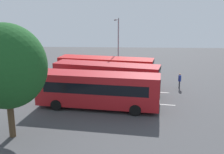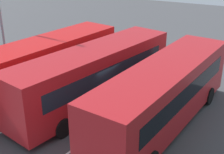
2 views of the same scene
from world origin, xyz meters
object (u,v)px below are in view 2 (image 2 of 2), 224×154
at_px(bus_far_left, 165,93).
at_px(pedestrian, 120,43).
at_px(bus_center_left, 95,74).
at_px(street_lamp, 2,11).
at_px(bus_center_right, 42,65).

xyz_separation_m(bus_far_left, pedestrian, (8.47, 6.47, -0.73)).
xyz_separation_m(bus_center_left, pedestrian, (7.98, 2.31, -0.73)).
height_order(bus_center_left, street_lamp, street_lamp).
bearing_deg(bus_center_left, street_lamp, 95.51).
distance_m(bus_center_right, street_lamp, 4.93).
bearing_deg(bus_far_left, bus_center_right, 96.22).
relative_size(bus_center_left, bus_center_right, 1.00).
relative_size(bus_far_left, bus_center_right, 1.00).
height_order(bus_far_left, bus_center_left, same).
height_order(bus_far_left, pedestrian, bus_far_left).
bearing_deg(street_lamp, bus_center_right, -9.00).
xyz_separation_m(bus_center_right, street_lamp, (1.28, 4.01, 2.58)).
xyz_separation_m(bus_far_left, street_lamp, (1.46, 11.60, 2.58)).
xyz_separation_m(pedestrian, street_lamp, (-7.01, 5.13, 3.31)).
bearing_deg(pedestrian, bus_center_right, -0.62).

